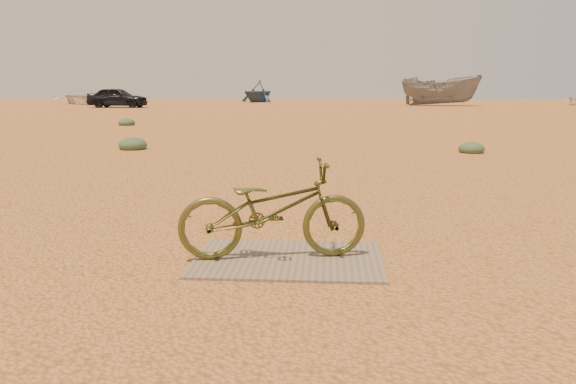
# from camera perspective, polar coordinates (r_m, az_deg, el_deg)

# --- Properties ---
(ground) EXTENTS (120.00, 120.00, 0.00)m
(ground) POSITION_cam_1_polar(r_m,az_deg,el_deg) (4.95, -6.19, -6.22)
(ground) COLOR #E1844A
(ground) RESTS_ON ground
(plywood_board) EXTENTS (1.56, 1.08, 0.02)m
(plywood_board) POSITION_cam_1_polar(r_m,az_deg,el_deg) (4.72, -0.00, -6.85)
(plywood_board) COLOR #7E6C52
(plywood_board) RESTS_ON ground
(bicycle) EXTENTS (1.63, 0.80, 0.82)m
(bicycle) POSITION_cam_1_polar(r_m,az_deg,el_deg) (4.63, -1.60, -1.81)
(bicycle) COLOR #4F4F21
(bicycle) RESTS_ON plywood_board
(car) EXTENTS (4.07, 1.73, 1.37)m
(car) POSITION_cam_1_polar(r_m,az_deg,el_deg) (40.94, -16.93, 9.17)
(car) COLOR black
(car) RESTS_ON ground
(boat_near_left) EXTENTS (6.66, 7.01, 1.18)m
(boat_near_left) POSITION_cam_1_polar(r_m,az_deg,el_deg) (50.30, -20.18, 9.07)
(boat_near_left) COLOR silver
(boat_near_left) RESTS_ON ground
(boat_far_left) EXTENTS (4.78, 4.95, 1.99)m
(boat_far_left) POSITION_cam_1_polar(r_m,az_deg,el_deg) (52.56, -3.07, 10.18)
(boat_far_left) COLOR #2F506D
(boat_far_left) RESTS_ON ground
(boat_mid_right) EXTENTS (6.30, 4.00, 2.28)m
(boat_mid_right) POSITION_cam_1_polar(r_m,az_deg,el_deg) (44.39, 15.22, 9.93)
(boat_mid_right) COLOR gray
(boat_mid_right) RESTS_ON ground
(kale_a) EXTENTS (0.65, 0.65, 0.36)m
(kale_a) POSITION_cam_1_polar(r_m,az_deg,el_deg) (13.53, -15.47, 4.21)
(kale_a) COLOR #465F41
(kale_a) RESTS_ON ground
(kale_b) EXTENTS (0.56, 0.56, 0.31)m
(kale_b) POSITION_cam_1_polar(r_m,az_deg,el_deg) (13.00, 18.11, 3.82)
(kale_b) COLOR #465F41
(kale_b) RESTS_ON ground
(kale_c) EXTENTS (0.62, 0.62, 0.34)m
(kale_c) POSITION_cam_1_polar(r_m,az_deg,el_deg) (21.99, -16.07, 6.53)
(kale_c) COLOR #465F41
(kale_c) RESTS_ON ground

